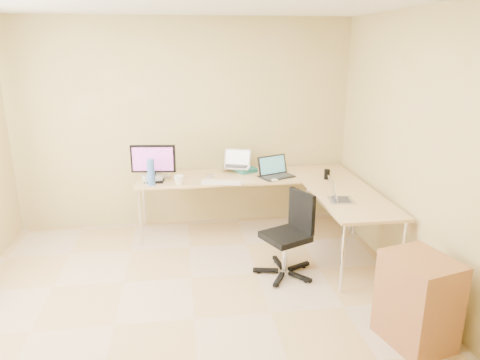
{
  "coord_description": "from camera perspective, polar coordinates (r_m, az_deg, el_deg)",
  "views": [
    {
      "loc": [
        -0.06,
        -3.36,
        2.27
      ],
      "look_at": [
        0.55,
        1.1,
        0.9
      ],
      "focal_mm": 33.44,
      "sensor_mm": 36.0,
      "label": 1
    }
  ],
  "objects": [
    {
      "name": "floor",
      "position": [
        4.05,
        -5.86,
        -17.21
      ],
      "size": [
        4.5,
        4.5,
        0.0
      ],
      "primitive_type": "plane",
      "color": "tan",
      "rests_on": "ground"
    },
    {
      "name": "wall_back",
      "position": [
        5.69,
        -7.12,
        6.98
      ],
      "size": [
        4.5,
        0.0,
        4.5
      ],
      "primitive_type": "plane",
      "rotation": [
        1.57,
        0.0,
        0.0
      ],
      "color": "tan",
      "rests_on": "ground"
    },
    {
      "name": "wall_right",
      "position": [
        4.11,
        24.21,
        1.77
      ],
      "size": [
        0.0,
        4.5,
        4.5
      ],
      "primitive_type": "plane",
      "rotation": [
        1.57,
        0.0,
        -1.57
      ],
      "color": "tan",
      "rests_on": "ground"
    },
    {
      "name": "desk_main",
      "position": [
        5.6,
        0.73,
        -2.96
      ],
      "size": [
        2.65,
        0.7,
        0.73
      ],
      "primitive_type": "cube",
      "color": "tan",
      "rests_on": "ground"
    },
    {
      "name": "desk_return",
      "position": [
        4.94,
        13.81,
        -6.25
      ],
      "size": [
        0.7,
        1.3,
        0.73
      ],
      "primitive_type": "cube",
      "color": "tan",
      "rests_on": "ground"
    },
    {
      "name": "monitor",
      "position": [
        5.27,
        -11.0,
        2.1
      ],
      "size": [
        0.53,
        0.23,
        0.44
      ],
      "primitive_type": "cube",
      "rotation": [
        0.0,
        0.0,
        -0.12
      ],
      "color": "black",
      "rests_on": "desk_main"
    },
    {
      "name": "book_stack",
      "position": [
        5.67,
        0.46,
        1.43
      ],
      "size": [
        0.34,
        0.38,
        0.05
      ],
      "primitive_type": "cube",
      "rotation": [
        0.0,
        0.0,
        0.43
      ],
      "color": "#1F685E",
      "rests_on": "desk_main"
    },
    {
      "name": "laptop_center",
      "position": [
        5.6,
        -0.49,
        2.68
      ],
      "size": [
        0.41,
        0.36,
        0.22
      ],
      "primitive_type": "cube",
      "rotation": [
        0.0,
        0.0,
        -0.34
      ],
      "color": "silver",
      "rests_on": "desk_main"
    },
    {
      "name": "laptop_black",
      "position": [
        5.39,
        4.71,
        1.66
      ],
      "size": [
        0.48,
        0.42,
        0.25
      ],
      "primitive_type": "cube",
      "rotation": [
        0.0,
        0.0,
        0.39
      ],
      "color": "black",
      "rests_on": "desk_main"
    },
    {
      "name": "keyboard",
      "position": [
        5.16,
        -2.37,
        -0.31
      ],
      "size": [
        0.48,
        0.25,
        0.02
      ],
      "primitive_type": "cube",
      "rotation": [
        0.0,
        0.0,
        -0.26
      ],
      "color": "silver",
      "rests_on": "desk_main"
    },
    {
      "name": "mouse",
      "position": [
        5.26,
        4.42,
        0.01
      ],
      "size": [
        0.1,
        0.07,
        0.03
      ],
      "primitive_type": "ellipsoid",
      "rotation": [
        0.0,
        0.0,
        0.26
      ],
      "color": "silver",
      "rests_on": "desk_main"
    },
    {
      "name": "mug",
      "position": [
        5.15,
        -7.81,
        -0.01
      ],
      "size": [
        0.13,
        0.13,
        0.11
      ],
      "primitive_type": "imported",
      "rotation": [
        0.0,
        0.0,
        0.13
      ],
      "color": "white",
      "rests_on": "desk_main"
    },
    {
      "name": "cd_stack",
      "position": [
        5.41,
        -3.78,
        0.51
      ],
      "size": [
        0.12,
        0.12,
        0.03
      ],
      "primitive_type": "cylinder",
      "rotation": [
        0.0,
        0.0,
        0.14
      ],
      "color": "silver",
      "rests_on": "desk_main"
    },
    {
      "name": "water_bottle",
      "position": [
        5.17,
        -11.29,
        0.98
      ],
      "size": [
        0.1,
        0.1,
        0.3
      ],
      "primitive_type": "cylinder",
      "rotation": [
        0.0,
        0.0,
        0.23
      ],
      "color": "#3961A7",
      "rests_on": "desk_main"
    },
    {
      "name": "papers",
      "position": [
        5.5,
        -11.03,
        0.38
      ],
      "size": [
        0.34,
        0.4,
        0.01
      ],
      "primitive_type": "cube",
      "rotation": [
        0.0,
        0.0,
        0.36
      ],
      "color": "white",
      "rests_on": "desk_main"
    },
    {
      "name": "white_box",
      "position": [
        5.34,
        -11.13,
        0.27
      ],
      "size": [
        0.24,
        0.21,
        0.08
      ],
      "primitive_type": "cube",
      "rotation": [
        0.0,
        0.0,
        0.28
      ],
      "color": "silver",
      "rests_on": "desk_main"
    },
    {
      "name": "desk_fan",
      "position": [
        5.45,
        -9.43,
        1.96
      ],
      "size": [
        0.29,
        0.29,
        0.31
      ],
      "primitive_type": "cylinder",
      "rotation": [
        0.0,
        0.0,
        -0.2
      ],
      "color": "white",
      "rests_on": "desk_main"
    },
    {
      "name": "black_cup",
      "position": [
        5.41,
        11.03,
        0.72
      ],
      "size": [
        0.09,
        0.09,
        0.12
      ],
      "primitive_type": "cylinder",
      "rotation": [
        0.0,
        0.0,
        -0.34
      ],
      "color": "black",
      "rests_on": "desk_main"
    },
    {
      "name": "laptop_return",
      "position": [
        4.68,
        12.86,
        -1.48
      ],
      "size": [
        0.32,
        0.26,
        0.19
      ],
      "primitive_type": "cube",
      "rotation": [
        0.0,
        0.0,
        1.46
      ],
      "color": "silver",
      "rests_on": "desk_return"
    },
    {
      "name": "office_chair",
      "position": [
        4.51,
        5.83,
        -6.25
      ],
      "size": [
        0.69,
        0.69,
        0.87
      ],
      "primitive_type": "cube",
      "rotation": [
        0.0,
        0.0,
        0.43
      ],
      "color": "black",
      "rests_on": "ground"
    },
    {
      "name": "cabinet",
      "position": [
        3.85,
        21.74,
        -14.15
      ],
      "size": [
        0.55,
        0.62,
        0.73
      ],
      "primitive_type": "cube",
      "rotation": [
        0.0,
        0.0,
        0.26
      ],
      "color": "brown",
      "rests_on": "ground"
    }
  ]
}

